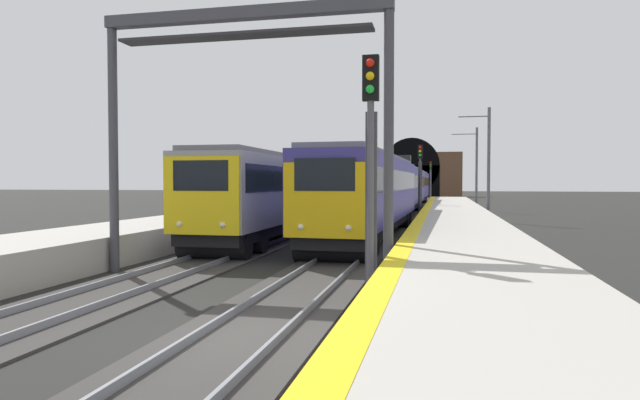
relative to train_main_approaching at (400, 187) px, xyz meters
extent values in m
plane|color=black|center=(-37.01, 0.00, -2.34)|extent=(320.00, 320.00, 0.00)
cube|color=#ADA89E|center=(-37.01, -4.16, -1.82)|extent=(112.00, 3.97, 1.06)
cube|color=yellow|center=(-37.01, -2.43, -1.28)|extent=(112.00, 0.50, 0.01)
cube|color=#383533|center=(-37.01, 0.00, -2.31)|extent=(160.00, 2.77, 0.06)
cube|color=gray|center=(-37.01, 0.72, -2.21)|extent=(160.00, 0.07, 0.15)
cube|color=gray|center=(-37.01, -0.72, -2.21)|extent=(160.00, 0.07, 0.15)
cube|color=#383533|center=(-37.01, 4.51, -2.31)|extent=(160.00, 3.00, 0.06)
cube|color=gray|center=(-37.01, 3.80, -2.21)|extent=(160.00, 0.07, 0.15)
cube|color=navy|center=(-19.55, 0.00, 0.08)|extent=(18.92, 3.36, 2.92)
cube|color=black|center=(-19.55, 0.00, 0.51)|extent=(18.17, 3.37, 0.93)
cube|color=slate|center=(-19.55, 0.00, 1.65)|extent=(18.34, 2.92, 0.20)
cube|color=black|center=(-19.55, 0.00, -1.56)|extent=(18.53, 3.01, 0.51)
cylinder|color=black|center=(-27.88, 0.22, -1.88)|extent=(0.99, 2.65, 0.92)
cylinder|color=black|center=(-26.08, 0.18, -1.88)|extent=(0.99, 2.65, 0.92)
cylinder|color=black|center=(-13.02, -0.18, -1.88)|extent=(0.99, 2.65, 0.92)
cylinder|color=black|center=(-11.22, -0.22, -1.88)|extent=(0.99, 2.65, 0.92)
cube|color=#E5B20F|center=(-29.01, 0.25, -0.15)|extent=(0.19, 2.74, 2.44)
cube|color=black|center=(-29.06, 0.26, 0.67)|extent=(0.09, 2.00, 1.05)
sphere|color=#F2EACC|center=(-29.09, -0.53, -1.03)|extent=(0.20, 0.20, 0.20)
sphere|color=#F2EACC|center=(-29.05, 1.04, -1.03)|extent=(0.20, 0.20, 0.20)
cube|color=navy|center=(-0.01, 0.00, 0.08)|extent=(18.92, 3.36, 2.92)
cube|color=black|center=(-0.01, 0.00, 0.45)|extent=(18.17, 3.37, 1.00)
cube|color=slate|center=(-0.01, 0.00, 1.65)|extent=(18.34, 2.92, 0.20)
cube|color=black|center=(-0.01, 0.00, -1.56)|extent=(18.53, 3.01, 0.51)
cylinder|color=black|center=(-8.00, 0.21, -1.88)|extent=(0.99, 2.65, 0.92)
cylinder|color=black|center=(-6.20, 0.17, -1.88)|extent=(0.99, 2.65, 0.92)
cylinder|color=black|center=(6.18, -0.17, -1.88)|extent=(0.99, 2.65, 0.92)
cylinder|color=black|center=(7.98, -0.21, -1.88)|extent=(0.99, 2.65, 0.92)
cube|color=navy|center=(19.53, 0.00, 0.08)|extent=(18.92, 3.36, 2.92)
cube|color=black|center=(19.53, 0.00, 0.48)|extent=(18.17, 3.37, 0.97)
cube|color=slate|center=(19.53, 0.00, 1.65)|extent=(18.34, 2.92, 0.20)
cube|color=black|center=(19.53, 0.00, -1.56)|extent=(18.53, 3.01, 0.51)
cylinder|color=black|center=(11.54, 0.21, -1.88)|extent=(0.99, 2.65, 0.92)
cylinder|color=black|center=(13.34, 0.17, -1.88)|extent=(0.99, 2.65, 0.92)
cylinder|color=black|center=(25.73, -0.17, -1.88)|extent=(0.99, 2.65, 0.92)
cylinder|color=black|center=(27.53, -0.22, -1.88)|extent=(0.99, 2.65, 0.92)
cube|color=black|center=(-0.01, 0.00, 2.20)|extent=(1.35, 1.75, 0.90)
cube|color=gray|center=(-19.84, 4.51, 0.08)|extent=(18.51, 2.92, 2.84)
cube|color=black|center=(-19.84, 4.51, 0.56)|extent=(17.77, 2.95, 1.01)
cube|color=slate|center=(-19.84, 4.51, 1.60)|extent=(17.95, 2.50, 0.20)
cube|color=black|center=(-19.84, 4.51, -1.53)|extent=(18.14, 2.58, 0.53)
cylinder|color=black|center=(-28.07, 4.47, -1.87)|extent=(0.96, 2.60, 0.95)
cylinder|color=black|center=(-26.27, 4.48, -1.87)|extent=(0.96, 2.60, 0.95)
cylinder|color=black|center=(-13.41, 4.55, -1.87)|extent=(0.96, 2.60, 0.95)
cylinder|color=black|center=(-11.61, 4.56, -1.87)|extent=(0.96, 2.60, 0.95)
cube|color=yellow|center=(-29.13, 4.46, -0.02)|extent=(0.13, 2.71, 2.64)
cube|color=black|center=(-29.18, 4.46, 0.65)|extent=(0.05, 1.97, 1.02)
sphere|color=#F2EACC|center=(-29.18, 3.69, -0.99)|extent=(0.20, 0.20, 0.20)
sphere|color=#F2EACC|center=(-29.19, 5.24, -0.99)|extent=(0.20, 0.20, 0.20)
cube|color=gray|center=(-0.73, 4.51, 0.08)|extent=(18.51, 2.92, 2.84)
cube|color=black|center=(-0.73, 4.51, 0.31)|extent=(17.77, 2.95, 0.82)
cube|color=slate|center=(-0.73, 4.51, 1.60)|extent=(17.95, 2.50, 0.20)
cube|color=black|center=(-0.73, 4.51, -1.53)|extent=(18.14, 2.58, 0.53)
cylinder|color=black|center=(-8.73, 4.47, -1.87)|extent=(0.96, 2.60, 0.95)
cylinder|color=black|center=(-6.93, 4.48, -1.87)|extent=(0.96, 2.60, 0.95)
cylinder|color=black|center=(5.47, 4.55, -1.87)|extent=(0.96, 2.60, 0.95)
cylinder|color=black|center=(7.27, 4.56, -1.87)|extent=(0.96, 2.60, 0.95)
cylinder|color=#4C4C54|center=(-33.46, -1.79, -0.01)|extent=(0.16, 0.16, 4.66)
cube|color=black|center=(-33.46, -1.79, 2.84)|extent=(0.20, 0.38, 1.05)
cube|color=#4C4C54|center=(-33.32, -1.79, -0.01)|extent=(0.04, 0.28, 4.19)
sphere|color=red|center=(-33.59, -1.79, 3.17)|extent=(0.20, 0.20, 0.20)
sphere|color=yellow|center=(-33.59, -1.79, 2.87)|extent=(0.20, 0.20, 0.20)
sphere|color=green|center=(-33.59, -1.79, 2.57)|extent=(0.20, 0.20, 0.20)
cylinder|color=#38383D|center=(-3.77, -1.79, -0.06)|extent=(0.16, 0.16, 4.56)
cube|color=black|center=(-3.77, -1.79, 2.74)|extent=(0.20, 0.38, 1.05)
cube|color=#38383D|center=(-3.63, -1.79, -0.06)|extent=(0.04, 0.28, 4.10)
sphere|color=red|center=(-3.90, -1.79, 3.06)|extent=(0.20, 0.20, 0.20)
sphere|color=yellow|center=(-3.90, -1.79, 2.76)|extent=(0.20, 0.20, 0.20)
sphere|color=green|center=(-3.90, -1.79, 2.46)|extent=(0.20, 0.20, 0.20)
cylinder|color=#4C4C54|center=(36.05, -1.79, 0.04)|extent=(0.16, 0.16, 4.77)
cube|color=black|center=(36.05, -1.79, 2.95)|extent=(0.20, 0.38, 1.05)
cube|color=#4C4C54|center=(36.19, -1.79, 0.04)|extent=(0.04, 0.28, 4.29)
sphere|color=red|center=(35.92, -1.79, 3.28)|extent=(0.20, 0.20, 0.20)
sphere|color=yellow|center=(35.92, -1.79, 2.98)|extent=(0.20, 0.20, 0.20)
sphere|color=green|center=(35.92, -1.79, 2.68)|extent=(0.20, 0.20, 0.20)
cylinder|color=#3F3F47|center=(-31.04, 6.49, 1.39)|extent=(0.28, 0.28, 7.47)
cylinder|color=#3F3F47|center=(-31.04, -1.98, 1.39)|extent=(0.28, 0.28, 7.47)
cube|color=#3F3F47|center=(-31.04, 2.26, 5.31)|extent=(0.36, 8.75, 0.35)
cube|color=#2D2D33|center=(-31.04, 2.26, 4.68)|extent=(0.70, 7.62, 0.08)
cube|color=brown|center=(60.49, 2.26, 1.87)|extent=(2.52, 18.82, 8.42)
cube|color=black|center=(59.18, 2.26, 0.60)|extent=(0.12, 10.54, 5.89)
cylinder|color=black|center=(59.18, 2.26, 3.55)|extent=(0.12, 10.54, 10.54)
cylinder|color=#595B60|center=(6.76, -6.55, 1.57)|extent=(0.22, 0.22, 7.83)
cylinder|color=#595B60|center=(6.76, -5.41, 4.89)|extent=(0.08, 2.28, 0.08)
cylinder|color=#595B60|center=(-6.78, -6.55, 1.60)|extent=(0.22, 0.22, 7.90)
cylinder|color=#595B60|center=(-6.78, -5.52, 4.95)|extent=(0.08, 2.05, 0.08)
camera|label=1|loc=(-46.19, -3.41, 0.44)|focal=30.79mm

